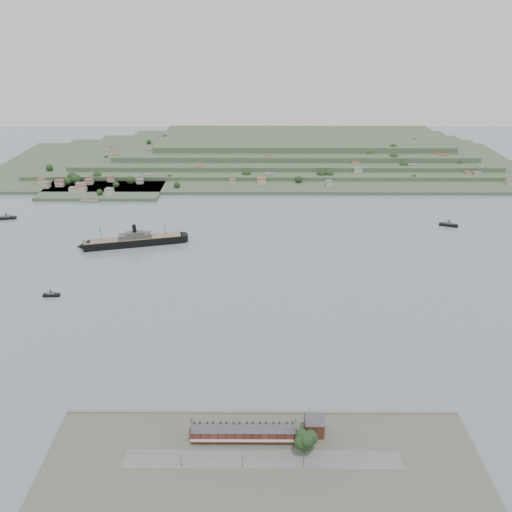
{
  "coord_description": "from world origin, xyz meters",
  "views": [
    {
      "loc": [
        -2.51,
        -362.59,
        203.75
      ],
      "look_at": [
        -4.32,
        30.0,
        12.7
      ],
      "focal_mm": 35.0,
      "sensor_mm": 36.0,
      "label": 1
    }
  ],
  "objects_px": {
    "steamship": "(131,241)",
    "tugboat": "(51,295)",
    "gabled_building": "(314,424)",
    "fig_tree": "(306,440)",
    "terrace_row": "(243,431)"
  },
  "relations": [
    {
      "from": "gabled_building",
      "to": "steamship",
      "type": "relative_size",
      "value": 0.13
    },
    {
      "from": "gabled_building",
      "to": "steamship",
      "type": "distance_m",
      "value": 287.7
    },
    {
      "from": "gabled_building",
      "to": "fig_tree",
      "type": "distance_m",
      "value": 14.87
    },
    {
      "from": "gabled_building",
      "to": "fig_tree",
      "type": "xyz_separation_m",
      "value": [
        -5.79,
        -13.53,
        2.17
      ]
    },
    {
      "from": "steamship",
      "to": "tugboat",
      "type": "bearing_deg",
      "value": -113.06
    },
    {
      "from": "terrace_row",
      "to": "steamship",
      "type": "relative_size",
      "value": 0.53
    },
    {
      "from": "fig_tree",
      "to": "gabled_building",
      "type": "bearing_deg",
      "value": 66.83
    },
    {
      "from": "gabled_building",
      "to": "fig_tree",
      "type": "height_order",
      "value": "gabled_building"
    },
    {
      "from": "terrace_row",
      "to": "steamship",
      "type": "distance_m",
      "value": 273.12
    },
    {
      "from": "terrace_row",
      "to": "fig_tree",
      "type": "bearing_deg",
      "value": -16.69
    },
    {
      "from": "tugboat",
      "to": "fig_tree",
      "type": "height_order",
      "value": "fig_tree"
    },
    {
      "from": "gabled_building",
      "to": "steamship",
      "type": "height_order",
      "value": "steamship"
    },
    {
      "from": "gabled_building",
      "to": "tugboat",
      "type": "distance_m",
      "value": 243.76
    },
    {
      "from": "tugboat",
      "to": "fig_tree",
      "type": "distance_m",
      "value": 247.67
    },
    {
      "from": "tugboat",
      "to": "fig_tree",
      "type": "xyz_separation_m",
      "value": [
        189.66,
        -159.03,
        8.9
      ]
    }
  ]
}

